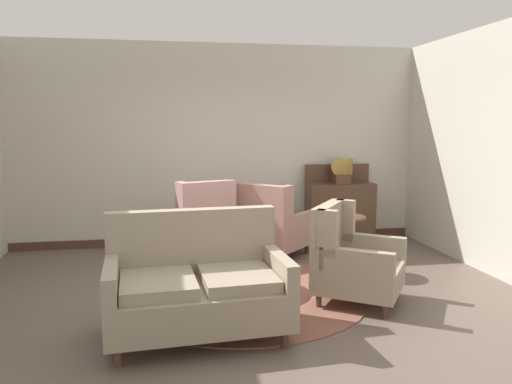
% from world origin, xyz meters
% --- Properties ---
extents(ground, '(8.60, 8.60, 0.00)m').
position_xyz_m(ground, '(0.00, 0.00, 0.00)').
color(ground, brown).
extents(wall_back, '(6.30, 0.08, 2.98)m').
position_xyz_m(wall_back, '(0.00, 2.68, 1.49)').
color(wall_back, beige).
rests_on(wall_back, ground).
extents(wall_right, '(0.08, 3.75, 2.98)m').
position_xyz_m(wall_right, '(3.07, 0.80, 1.49)').
color(wall_right, beige).
rests_on(wall_right, ground).
extents(baseboard_back, '(6.14, 0.03, 0.12)m').
position_xyz_m(baseboard_back, '(0.00, 2.62, 0.06)').
color(baseboard_back, '#4C3323').
rests_on(baseboard_back, ground).
extents(area_rug, '(2.67, 2.67, 0.01)m').
position_xyz_m(area_rug, '(0.00, 0.30, 0.01)').
color(area_rug, brown).
rests_on(area_rug, ground).
extents(coffee_table, '(0.92, 0.92, 0.51)m').
position_xyz_m(coffee_table, '(-0.19, 0.49, 0.43)').
color(coffee_table, '#4C3323').
rests_on(coffee_table, ground).
extents(porcelain_vase, '(0.16, 0.16, 0.30)m').
position_xyz_m(porcelain_vase, '(-0.23, 0.50, 0.64)').
color(porcelain_vase, brown).
rests_on(porcelain_vase, coffee_table).
extents(settee, '(1.57, 0.99, 1.05)m').
position_xyz_m(settee, '(-0.53, -0.66, 0.42)').
color(settee, gray).
rests_on(settee, ground).
extents(armchair_beside_settee, '(1.14, 1.14, 1.02)m').
position_xyz_m(armchair_beside_settee, '(0.62, 1.71, 0.43)').
color(armchair_beside_settee, tan).
rests_on(armchair_beside_settee, ground).
extents(armchair_near_window, '(1.00, 1.11, 1.09)m').
position_xyz_m(armchair_near_window, '(-0.36, 1.73, 0.45)').
color(armchair_near_window, tan).
rests_on(armchair_near_window, ground).
extents(armchair_near_sideboard, '(1.11, 1.11, 0.99)m').
position_xyz_m(armchair_near_sideboard, '(1.06, -0.11, 0.43)').
color(armchair_near_sideboard, gray).
rests_on(armchair_near_sideboard, ground).
extents(side_table, '(0.50, 0.50, 0.70)m').
position_xyz_m(side_table, '(1.35, 0.87, 0.42)').
color(side_table, '#4C3323').
rests_on(side_table, ground).
extents(sideboard, '(1.02, 0.38, 1.19)m').
position_xyz_m(sideboard, '(1.82, 2.39, 0.52)').
color(sideboard, '#4C3323').
rests_on(sideboard, ground).
extents(gramophone, '(0.48, 0.56, 0.55)m').
position_xyz_m(gramophone, '(1.87, 2.29, 1.18)').
color(gramophone, '#4C3323').
rests_on(gramophone, sideboard).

